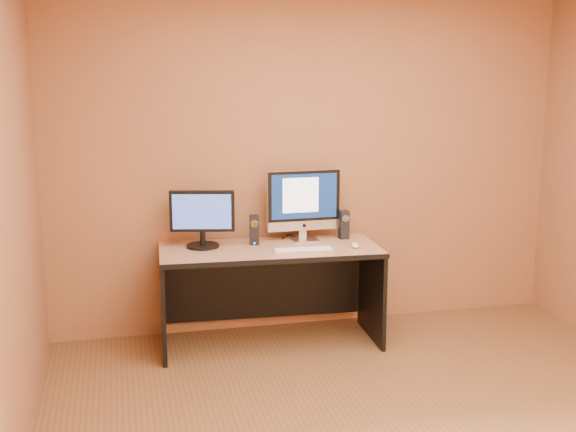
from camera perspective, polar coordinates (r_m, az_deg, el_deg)
The scene contains 10 objects.
walls at distance 3.69m, azimuth 9.95°, elevation 0.58°, with size 4.00×4.00×2.60m, color brown, non-canonical shape.
desk at distance 5.30m, azimuth -1.42°, elevation -6.34°, with size 1.58×0.69×0.73m, color tan, non-canonical shape.
imac at distance 5.37m, azimuth 1.32°, elevation 0.89°, with size 0.56×0.21×0.54m, color #B6B7BB, non-canonical shape.
second_monitor at distance 5.21m, azimuth -6.79°, elevation -0.25°, with size 0.47×0.24×0.41m, color black, non-canonical shape.
speaker_left at distance 5.28m, azimuth -2.69°, elevation -1.11°, with size 0.07×0.07×0.22m, color black, non-canonical shape.
speaker_right at distance 5.47m, azimuth 4.44°, elevation -0.68°, with size 0.07×0.07×0.22m, color black, non-canonical shape.
keyboard at distance 5.11m, azimuth 1.20°, elevation -2.67°, with size 0.42×0.11×0.02m, color silver.
mouse at distance 5.22m, azimuth 5.32°, elevation -2.31°, with size 0.06×0.10×0.04m, color white.
cable_a at distance 5.52m, azimuth 0.52°, elevation -1.66°, with size 0.01×0.01×0.22m, color black.
cable_b at distance 5.54m, azimuth -0.08°, elevation -1.59°, with size 0.01×0.01×0.18m, color black.
Camera 1 is at (-1.45, -3.32, 1.99)m, focal length 45.00 mm.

